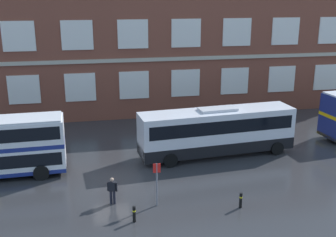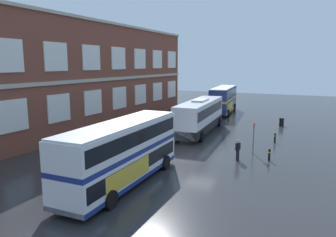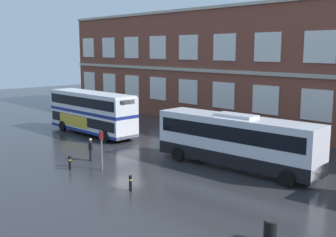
{
  "view_description": "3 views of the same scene",
  "coord_description": "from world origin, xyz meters",
  "px_view_note": "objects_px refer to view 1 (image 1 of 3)",
  "views": [
    {
      "loc": [
        -1.11,
        -26.05,
        12.26
      ],
      "look_at": [
        4.16,
        1.08,
        3.82
      ],
      "focal_mm": 44.85,
      "sensor_mm": 36.0,
      "label": 1
    },
    {
      "loc": [
        -24.78,
        -8.93,
        7.71
      ],
      "look_at": [
        1.72,
        3.89,
        2.61
      ],
      "focal_mm": 33.98,
      "sensor_mm": 36.0,
      "label": 2
    },
    {
      "loc": [
        25.99,
        -19.23,
        8.18
      ],
      "look_at": [
        3.75,
        1.06,
        3.16
      ],
      "focal_mm": 44.69,
      "sensor_mm": 36.0,
      "label": 3
    }
  ],
  "objects_px": {
    "waiting_passenger": "(112,190)",
    "safety_bollard_west": "(134,214)",
    "bus_stand_flag": "(157,180)",
    "safety_bollard_east": "(241,200)",
    "touring_coach": "(217,132)"
  },
  "relations": [
    {
      "from": "safety_bollard_east",
      "to": "touring_coach",
      "type": "bearing_deg",
      "value": 82.61
    },
    {
      "from": "safety_bollard_west",
      "to": "safety_bollard_east",
      "type": "bearing_deg",
      "value": 3.51
    },
    {
      "from": "touring_coach",
      "to": "bus_stand_flag",
      "type": "distance_m",
      "value": 9.18
    },
    {
      "from": "touring_coach",
      "to": "bus_stand_flag",
      "type": "height_order",
      "value": "touring_coach"
    },
    {
      "from": "touring_coach",
      "to": "waiting_passenger",
      "type": "xyz_separation_m",
      "value": [
        -8.43,
        -6.34,
        -0.98
      ]
    },
    {
      "from": "bus_stand_flag",
      "to": "safety_bollard_west",
      "type": "height_order",
      "value": "bus_stand_flag"
    },
    {
      "from": "touring_coach",
      "to": "safety_bollard_west",
      "type": "distance_m",
      "value": 11.48
    },
    {
      "from": "bus_stand_flag",
      "to": "safety_bollard_east",
      "type": "height_order",
      "value": "bus_stand_flag"
    },
    {
      "from": "waiting_passenger",
      "to": "safety_bollard_west",
      "type": "bearing_deg",
      "value": -66.0
    },
    {
      "from": "safety_bollard_west",
      "to": "safety_bollard_east",
      "type": "height_order",
      "value": "same"
    },
    {
      "from": "bus_stand_flag",
      "to": "waiting_passenger",
      "type": "bearing_deg",
      "value": 164.26
    },
    {
      "from": "waiting_passenger",
      "to": "bus_stand_flag",
      "type": "bearing_deg",
      "value": -15.74
    },
    {
      "from": "waiting_passenger",
      "to": "bus_stand_flag",
      "type": "height_order",
      "value": "bus_stand_flag"
    },
    {
      "from": "touring_coach",
      "to": "bus_stand_flag",
      "type": "bearing_deg",
      "value": -129.65
    },
    {
      "from": "safety_bollard_west",
      "to": "touring_coach",
      "type": "bearing_deg",
      "value": 49.48
    }
  ]
}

